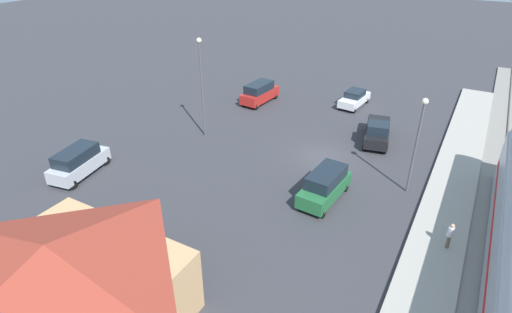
% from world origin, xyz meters
% --- Properties ---
extents(ground_plane, '(200.00, 200.00, 0.00)m').
position_xyz_m(ground_plane, '(0.00, 0.00, 0.00)').
color(ground_plane, '#38383D').
extents(platform, '(3.20, 46.00, 0.30)m').
position_xyz_m(platform, '(-10.00, 0.00, 0.15)').
color(platform, '#A8A399').
rests_on(platform, ground).
extents(station_building, '(9.83, 9.66, 5.37)m').
position_xyz_m(station_building, '(4.00, 22.00, 2.79)').
color(station_building, tan).
rests_on(station_building, ground).
extents(pedestrian_on_platform, '(0.36, 0.36, 1.71)m').
position_xyz_m(pedestrian_on_platform, '(-10.58, 7.32, 1.28)').
color(pedestrian_on_platform, brown).
rests_on(pedestrian_on_platform, platform).
extents(sedan_white, '(2.28, 4.66, 1.74)m').
position_xyz_m(sedan_white, '(1.25, -12.16, 0.88)').
color(sedan_white, white).
rests_on(sedan_white, ground).
extents(suv_green, '(2.33, 5.04, 2.22)m').
position_xyz_m(suv_green, '(-2.33, 5.76, 1.15)').
color(suv_green, '#236638').
rests_on(suv_green, ground).
extents(pickup_black, '(3.04, 5.69, 2.14)m').
position_xyz_m(pickup_black, '(-3.12, -4.94, 1.03)').
color(pickup_black, black).
rests_on(pickup_black, ground).
extents(suv_silver, '(2.74, 5.16, 2.22)m').
position_xyz_m(suv_silver, '(15.22, 11.88, 1.15)').
color(suv_silver, silver).
rests_on(suv_silver, ground).
extents(suv_red, '(2.36, 5.05, 2.22)m').
position_xyz_m(suv_red, '(10.52, -8.12, 1.15)').
color(suv_red, red).
rests_on(suv_red, ground).
extents(light_pole_near_platform, '(0.44, 0.44, 7.15)m').
position_xyz_m(light_pole_near_platform, '(-7.20, 1.90, 4.55)').
color(light_pole_near_platform, '#515156').
rests_on(light_pole_near_platform, ground).
extents(light_pole_lot_center, '(0.44, 0.44, 8.87)m').
position_xyz_m(light_pole_lot_center, '(10.88, 1.54, 5.48)').
color(light_pole_lot_center, '#515156').
rests_on(light_pole_lot_center, ground).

